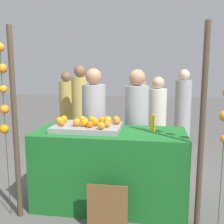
{
  "coord_description": "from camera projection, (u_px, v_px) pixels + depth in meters",
  "views": [
    {
      "loc": [
        0.49,
        -3.03,
        1.65
      ],
      "look_at": [
        0.0,
        0.15,
        1.11
      ],
      "focal_mm": 43.71,
      "sensor_mm": 36.0,
      "label": 1
    }
  ],
  "objects": [
    {
      "name": "orange_8",
      "position": [
        64.0,
        119.0,
        3.33
      ],
      "size": [
        0.09,
        0.09,
        0.09
      ],
      "primitive_type": "sphere",
      "color": "orange",
      "rests_on": "orange_tray"
    },
    {
      "name": "crowd_person_3",
      "position": [
        81.0,
        112.0,
        5.24
      ],
      "size": [
        0.33,
        0.33,
        1.67
      ],
      "color": "tan",
      "rests_on": "ground_plane"
    },
    {
      "name": "crowd_person_0",
      "position": [
        138.0,
        113.0,
        5.49
      ],
      "size": [
        0.31,
        0.31,
        1.55
      ],
      "color": "tan",
      "rests_on": "ground_plane"
    },
    {
      "name": "orange_2",
      "position": [
        95.0,
        122.0,
        3.16
      ],
      "size": [
        0.08,
        0.08,
        0.08
      ],
      "primitive_type": "sphere",
      "color": "orange",
      "rests_on": "orange_tray"
    },
    {
      "name": "crowd_person_2",
      "position": [
        157.0,
        124.0,
        4.6
      ],
      "size": [
        0.3,
        0.3,
        1.48
      ],
      "color": "beige",
      "rests_on": "ground_plane"
    },
    {
      "name": "orange_11",
      "position": [
        108.0,
        120.0,
        3.26
      ],
      "size": [
        0.09,
        0.09,
        0.09
      ],
      "primitive_type": "sphere",
      "color": "orange",
      "rests_on": "orange_tray"
    },
    {
      "name": "orange_10",
      "position": [
        90.0,
        124.0,
        3.06
      ],
      "size": [
        0.08,
        0.08,
        0.08
      ],
      "primitive_type": "sphere",
      "color": "orange",
      "rests_on": "orange_tray"
    },
    {
      "name": "orange_16",
      "position": [
        93.0,
        120.0,
        3.27
      ],
      "size": [
        0.08,
        0.08,
        0.08
      ],
      "primitive_type": "sphere",
      "color": "orange",
      "rests_on": "orange_tray"
    },
    {
      "name": "orange_14",
      "position": [
        85.0,
        121.0,
        3.25
      ],
      "size": [
        0.08,
        0.08,
        0.08
      ],
      "primitive_type": "sphere",
      "color": "orange",
      "rests_on": "orange_tray"
    },
    {
      "name": "orange_13",
      "position": [
        60.0,
        121.0,
        3.25
      ],
      "size": [
        0.08,
        0.08,
        0.08
      ],
      "primitive_type": "sphere",
      "color": "orange",
      "rests_on": "orange_tray"
    },
    {
      "name": "orange_9",
      "position": [
        117.0,
        121.0,
        3.24
      ],
      "size": [
        0.08,
        0.08,
        0.08
      ],
      "primitive_type": "sphere",
      "color": "orange",
      "rests_on": "orange_tray"
    },
    {
      "name": "vendor_left",
      "position": [
        94.0,
        131.0,
        3.81
      ],
      "size": [
        0.32,
        0.32,
        1.62
      ],
      "color": "#99999E",
      "rests_on": "ground_plane"
    },
    {
      "name": "orange_15",
      "position": [
        107.0,
        124.0,
        3.08
      ],
      "size": [
        0.08,
        0.08,
        0.08
      ],
      "primitive_type": "sphere",
      "color": "orange",
      "rests_on": "orange_tray"
    },
    {
      "name": "garland_strand_left",
      "position": [
        3.0,
        90.0,
        2.85
      ],
      "size": [
        0.12,
        0.12,
        1.94
      ],
      "color": "#2D4C23",
      "rests_on": "ground_plane"
    },
    {
      "name": "orange_7",
      "position": [
        91.0,
        119.0,
        3.37
      ],
      "size": [
        0.07,
        0.07,
        0.07
      ],
      "primitive_type": "sphere",
      "color": "orange",
      "rests_on": "orange_tray"
    },
    {
      "name": "orange_1",
      "position": [
        84.0,
        123.0,
        3.12
      ],
      "size": [
        0.08,
        0.08,
        0.08
      ],
      "primitive_type": "sphere",
      "color": "orange",
      "rests_on": "orange_tray"
    },
    {
      "name": "canopy_post_right",
      "position": [
        202.0,
        132.0,
        2.59
      ],
      "size": [
        0.06,
        0.06,
        2.06
      ],
      "primitive_type": "cylinder",
      "color": "#473828",
      "rests_on": "ground_plane"
    },
    {
      "name": "orange_5",
      "position": [
        62.0,
        123.0,
        3.15
      ],
      "size": [
        0.07,
        0.07,
        0.07
      ],
      "primitive_type": "sphere",
      "color": "orange",
      "rests_on": "orange_tray"
    },
    {
      "name": "ground_plane",
      "position": [
        110.0,
        204.0,
        3.3
      ],
      "size": [
        24.0,
        24.0,
        0.0
      ],
      "primitive_type": "plane",
      "color": "#565451"
    },
    {
      "name": "vendor_right",
      "position": [
        136.0,
        133.0,
        3.74
      ],
      "size": [
        0.32,
        0.32,
        1.61
      ],
      "color": "#99999E",
      "rests_on": "ground_plane"
    },
    {
      "name": "orange_12",
      "position": [
        102.0,
        120.0,
        3.28
      ],
      "size": [
        0.08,
        0.08,
        0.08
      ],
      "primitive_type": "sphere",
      "color": "orange",
      "rests_on": "orange_tray"
    },
    {
      "name": "crowd_person_1",
      "position": [
        183.0,
        112.0,
        5.47
      ],
      "size": [
        0.32,
        0.32,
        1.59
      ],
      "color": "#99999E",
      "rests_on": "ground_plane"
    },
    {
      "name": "crowd_person_4",
      "position": [
        67.0,
        110.0,
        5.89
      ],
      "size": [
        0.31,
        0.31,
        1.53
      ],
      "color": "tan",
      "rests_on": "ground_plane"
    },
    {
      "name": "juice_bottle",
      "position": [
        153.0,
        123.0,
        3.12
      ],
      "size": [
        0.06,
        0.06,
        0.21
      ],
      "color": "gold",
      "rests_on": "stall_counter"
    },
    {
      "name": "orange_tray",
      "position": [
        88.0,
        127.0,
        3.22
      ],
      "size": [
        0.78,
        0.53,
        0.06
      ],
      "primitive_type": "cube",
      "color": "gray",
      "rests_on": "stall_counter"
    },
    {
      "name": "orange_6",
      "position": [
        83.0,
        119.0,
        3.37
      ],
      "size": [
        0.08,
        0.08,
        0.08
      ],
      "primitive_type": "sphere",
      "color": "orange",
      "rests_on": "orange_tray"
    },
    {
      "name": "canopy_post_left",
      "position": [
        15.0,
        126.0,
        2.88
      ],
      "size": [
        0.06,
        0.06,
        2.06
      ],
      "primitive_type": "cylinder",
      "color": "#473828",
      "rests_on": "ground_plane"
    },
    {
      "name": "orange_0",
      "position": [
        116.0,
        119.0,
        3.33
      ],
      "size": [
        0.08,
        0.08,
        0.08
      ],
      "primitive_type": "sphere",
      "color": "orange",
      "rests_on": "orange_tray"
    },
    {
      "name": "chalkboard_sign",
      "position": [
        107.0,
        208.0,
        2.73
      ],
      "size": [
        0.41,
        0.03,
        0.51
      ],
      "color": "brown",
      "rests_on": "ground_plane"
    },
    {
      "name": "orange_4",
      "position": [
        101.0,
        126.0,
        2.97
      ],
      "size": [
        0.08,
        0.08,
        0.08
      ],
      "primitive_type": "sphere",
      "color": "orange",
      "rests_on": "orange_tray"
    },
    {
      "name": "orange_3",
      "position": [
        77.0,
        122.0,
        3.13
      ],
      "size": [
        0.09,
        0.09,
        0.09
      ],
      "primitive_type": "sphere",
      "color": "orange",
      "rests_on": "orange_tray"
    },
    {
      "name": "stall_counter",
      "position": [
        110.0,
        168.0,
        3.23
      ],
      "size": [
        1.74,
        0.74,
        0.91
      ],
      "primitive_type": "cube",
      "color": "#196023",
      "rests_on": "ground_plane"
    }
  ]
}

